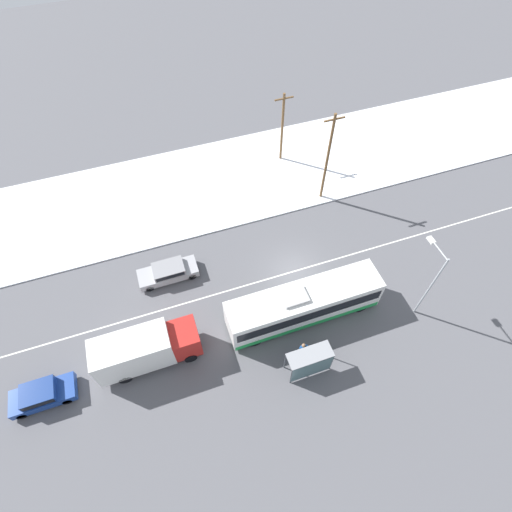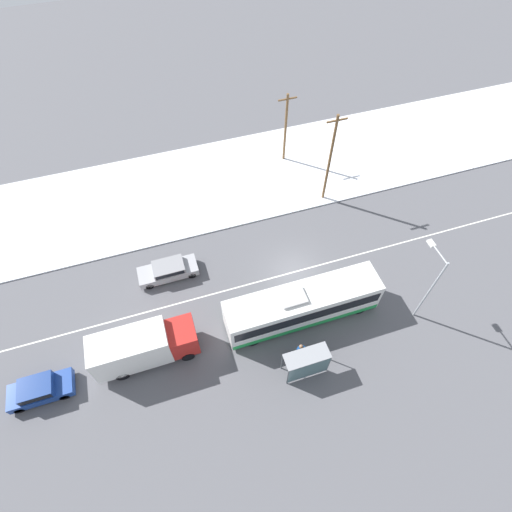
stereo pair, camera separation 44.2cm
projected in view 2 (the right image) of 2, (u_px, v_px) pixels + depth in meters
ground_plane at (293, 272)px, 32.82m from camera, size 120.00×120.00×0.00m
snow_lot at (250, 175)px, 39.58m from camera, size 80.00×11.94×0.12m
lane_marking_center at (293, 272)px, 32.82m from camera, size 60.00×0.12×0.00m
city_bus at (302, 305)px, 29.20m from camera, size 11.51×2.57×3.28m
box_truck at (143, 347)px, 27.08m from camera, size 7.06×2.30×3.29m
sedan_car at (168, 270)px, 32.08m from camera, size 4.74×1.80×1.33m
parked_car_near_truck at (39, 389)px, 26.38m from camera, size 4.15×1.80×1.47m
pedestrian_at_stop at (300, 350)px, 27.72m from camera, size 0.63×0.28×1.75m
bus_shelter at (308, 364)px, 26.49m from camera, size 3.06×1.20×2.40m
streetlamp at (430, 280)px, 27.24m from camera, size 0.36×2.19×6.90m
utility_pole_roadside at (330, 159)px, 34.01m from camera, size 1.80×0.24×9.02m
utility_pole_snowlot at (286, 127)px, 37.95m from camera, size 1.80×0.24×7.35m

